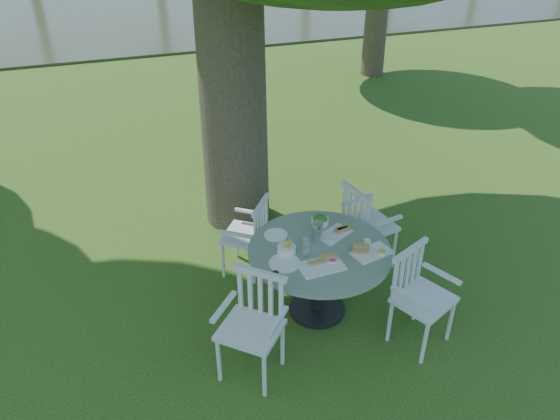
{
  "coord_description": "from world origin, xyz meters",
  "views": [
    {
      "loc": [
        -1.48,
        -4.23,
        3.75
      ],
      "look_at": [
        0.0,
        0.2,
        0.85
      ],
      "focal_mm": 35.0,
      "sensor_mm": 36.0,
      "label": 1
    }
  ],
  "objects": [
    {
      "name": "table",
      "position": [
        0.18,
        -0.43,
        0.61
      ],
      "size": [
        1.35,
        1.35,
        0.76
      ],
      "color": "black",
      "rests_on": "ground"
    },
    {
      "name": "chair_sw",
      "position": [
        -0.59,
        -0.91,
        0.57
      ],
      "size": [
        0.67,
        0.66,
        0.96
      ],
      "rotation": [
        0.0,
        0.0,
        -0.73
      ],
      "color": "silver",
      "rests_on": "ground"
    },
    {
      "name": "tableware",
      "position": [
        0.16,
        -0.38,
        0.8
      ],
      "size": [
        1.18,
        0.87,
        0.21
      ],
      "color": "white",
      "rests_on": "table"
    },
    {
      "name": "chair_ne",
      "position": [
        0.91,
        0.12,
        0.58
      ],
      "size": [
        0.55,
        0.57,
        0.98
      ],
      "rotation": [
        0.0,
        0.0,
        -4.52
      ],
      "color": "silver",
      "rests_on": "ground"
    },
    {
      "name": "chair_se",
      "position": [
        0.88,
        -1.02,
        0.56
      ],
      "size": [
        0.62,
        0.61,
        0.95
      ],
      "rotation": [
        0.0,
        0.0,
        0.43
      ],
      "color": "silver",
      "rests_on": "ground"
    },
    {
      "name": "chair_nw",
      "position": [
        -0.25,
        0.39,
        0.52
      ],
      "size": [
        0.6,
        0.61,
        0.89
      ],
      "rotation": [
        0.0,
        0.0,
        -2.2
      ],
      "color": "silver",
      "rests_on": "ground"
    },
    {
      "name": "ground",
      "position": [
        0.0,
        0.0,
        0.0
      ],
      "size": [
        140.0,
        140.0,
        0.0
      ],
      "primitive_type": "plane",
      "color": "#1C3B0C",
      "rests_on": "ground"
    }
  ]
}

